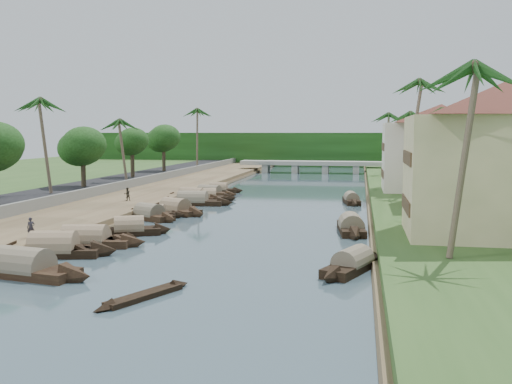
% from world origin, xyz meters
% --- Properties ---
extents(ground, '(220.00, 220.00, 0.00)m').
position_xyz_m(ground, '(0.00, 0.00, 0.00)').
color(ground, '#3C505A').
rests_on(ground, ground).
extents(left_bank, '(10.00, 180.00, 0.80)m').
position_xyz_m(left_bank, '(-16.00, 20.00, 0.40)').
color(left_bank, brown).
rests_on(left_bank, ground).
extents(right_bank, '(16.00, 180.00, 1.20)m').
position_xyz_m(right_bank, '(19.00, 20.00, 0.60)').
color(right_bank, '#2D4C1E').
rests_on(right_bank, ground).
extents(road, '(8.00, 180.00, 1.40)m').
position_xyz_m(road, '(-24.50, 20.00, 0.70)').
color(road, black).
rests_on(road, ground).
extents(retaining_wall, '(0.40, 180.00, 1.10)m').
position_xyz_m(retaining_wall, '(-20.20, 20.00, 1.35)').
color(retaining_wall, slate).
rests_on(retaining_wall, left_bank).
extents(treeline, '(120.00, 14.00, 8.00)m').
position_xyz_m(treeline, '(0.00, 100.00, 4.00)').
color(treeline, '#14330D').
rests_on(treeline, ground).
extents(bridge, '(28.00, 4.00, 2.40)m').
position_xyz_m(bridge, '(0.00, 72.00, 1.72)').
color(bridge, gray).
rests_on(bridge, ground).
extents(building_near, '(14.85, 14.85, 10.20)m').
position_xyz_m(building_near, '(18.99, -2.00, 6.38)').
color(building_near, beige).
rests_on(building_near, right_bank).
extents(building_mid, '(14.11, 14.11, 9.70)m').
position_xyz_m(building_mid, '(19.99, 14.00, 6.13)').
color(building_mid, '#DEAA9D').
rests_on(building_mid, right_bank).
extents(building_far, '(15.59, 15.59, 10.20)m').
position_xyz_m(building_far, '(18.99, 28.00, 6.38)').
color(building_far, silver).
rests_on(building_far, right_bank).
extents(building_distant, '(12.62, 12.62, 9.20)m').
position_xyz_m(building_distant, '(19.99, 48.00, 5.88)').
color(building_distant, beige).
rests_on(building_distant, right_bank).
extents(sampan_0, '(9.77, 3.58, 2.48)m').
position_xyz_m(sampan_0, '(-8.95, -13.01, 0.42)').
color(sampan_0, black).
rests_on(sampan_0, ground).
extents(sampan_1, '(8.76, 3.73, 2.50)m').
position_xyz_m(sampan_1, '(-9.93, -7.92, 0.42)').
color(sampan_1, black).
rests_on(sampan_1, ground).
extents(sampan_2, '(9.12, 3.07, 2.34)m').
position_xyz_m(sampan_2, '(-9.39, -4.58, 0.42)').
color(sampan_2, black).
rests_on(sampan_2, ground).
extents(sampan_3, '(7.11, 4.37, 1.97)m').
position_xyz_m(sampan_3, '(-10.18, -6.84, 0.41)').
color(sampan_3, black).
rests_on(sampan_3, ground).
extents(sampan_4, '(6.51, 2.50, 1.87)m').
position_xyz_m(sampan_4, '(-9.30, -3.52, 0.41)').
color(sampan_4, black).
rests_on(sampan_4, ground).
extents(sampan_5, '(6.93, 4.24, 2.19)m').
position_xyz_m(sampan_5, '(-8.15, 0.35, 0.42)').
color(sampan_5, black).
rests_on(sampan_5, ground).
extents(sampan_6, '(7.23, 5.00, 2.20)m').
position_xyz_m(sampan_6, '(-9.50, 8.25, 0.42)').
color(sampan_6, black).
rests_on(sampan_6, ground).
extents(sampan_7, '(6.38, 1.75, 1.75)m').
position_xyz_m(sampan_7, '(-9.55, 9.48, 0.40)').
color(sampan_7, black).
rests_on(sampan_7, ground).
extents(sampan_8, '(7.78, 5.19, 2.39)m').
position_xyz_m(sampan_8, '(-8.24, 12.08, 0.42)').
color(sampan_8, black).
rests_on(sampan_8, ground).
extents(sampan_9, '(9.54, 2.48, 2.36)m').
position_xyz_m(sampan_9, '(-8.58, 19.20, 0.42)').
color(sampan_9, black).
rests_on(sampan_9, ground).
extents(sampan_10, '(8.62, 3.00, 2.32)m').
position_xyz_m(sampan_10, '(-9.81, 22.97, 0.42)').
color(sampan_10, black).
rests_on(sampan_10, ground).
extents(sampan_11, '(7.80, 3.76, 2.20)m').
position_xyz_m(sampan_11, '(-8.20, 23.06, 0.42)').
color(sampan_11, black).
rests_on(sampan_11, ground).
extents(sampan_12, '(8.30, 3.74, 1.99)m').
position_xyz_m(sampan_12, '(-9.16, 28.48, 0.41)').
color(sampan_12, black).
rests_on(sampan_12, ground).
extents(sampan_13, '(7.03, 2.09, 1.94)m').
position_xyz_m(sampan_13, '(-8.95, 32.42, 0.41)').
color(sampan_13, black).
rests_on(sampan_13, ground).
extents(sampan_14, '(4.37, 7.88, 1.96)m').
position_xyz_m(sampan_14, '(9.51, -8.44, 0.41)').
color(sampan_14, black).
rests_on(sampan_14, ground).
extents(sampan_15, '(2.62, 8.51, 2.24)m').
position_xyz_m(sampan_15, '(9.20, 4.78, 0.42)').
color(sampan_15, black).
rests_on(sampan_15, ground).
extents(sampan_16, '(2.40, 7.41, 1.84)m').
position_xyz_m(sampan_16, '(8.90, 24.06, 0.40)').
color(sampan_16, black).
rests_on(sampan_16, ground).
extents(canoe_0, '(3.46, 6.01, 0.83)m').
position_xyz_m(canoe_0, '(-0.48, -15.92, 0.10)').
color(canoe_0, black).
rests_on(canoe_0, ground).
extents(canoe_1, '(5.17, 2.20, 0.83)m').
position_xyz_m(canoe_1, '(-9.23, -0.63, 0.10)').
color(canoe_1, black).
rests_on(canoe_1, ground).
extents(canoe_2, '(5.68, 1.58, 0.82)m').
position_xyz_m(canoe_2, '(-9.61, 20.08, 0.10)').
color(canoe_2, black).
rests_on(canoe_2, ground).
extents(palm_0, '(3.20, 3.20, 11.98)m').
position_xyz_m(palm_0, '(15.00, -9.51, 11.39)').
color(palm_0, '#72604C').
rests_on(palm_0, ground).
extents(palm_1, '(3.20, 3.20, 10.11)m').
position_xyz_m(palm_1, '(16.00, 5.35, 9.57)').
color(palm_1, '#72604C').
rests_on(palm_1, ground).
extents(palm_2, '(3.20, 3.20, 13.95)m').
position_xyz_m(palm_2, '(15.00, 22.57, 13.28)').
color(palm_2, '#72604C').
rests_on(palm_2, ground).
extents(palm_3, '(3.20, 3.20, 11.09)m').
position_xyz_m(palm_3, '(16.00, 39.77, 10.52)').
color(palm_3, '#72604C').
rests_on(palm_3, ground).
extents(palm_5, '(3.20, 3.20, 11.79)m').
position_xyz_m(palm_5, '(-24.00, 15.71, 11.40)').
color(palm_5, '#72604C').
rests_on(palm_5, ground).
extents(palm_6, '(3.20, 3.20, 9.84)m').
position_xyz_m(palm_6, '(-22.00, 31.83, 9.52)').
color(palm_6, '#72604C').
rests_on(palm_6, ground).
extents(palm_7, '(3.20, 3.20, 11.43)m').
position_xyz_m(palm_7, '(14.00, 54.73, 10.84)').
color(palm_7, '#72604C').
rests_on(palm_7, ground).
extents(palm_8, '(3.20, 3.20, 12.50)m').
position_xyz_m(palm_8, '(-20.50, 61.84, 12.07)').
color(palm_8, '#72604C').
rests_on(palm_8, ground).
extents(tree_3, '(5.43, 5.43, 7.19)m').
position_xyz_m(tree_3, '(-24.00, 23.73, 6.29)').
color(tree_3, '#4A3C2A').
rests_on(tree_3, ground).
extents(tree_4, '(4.58, 4.58, 7.18)m').
position_xyz_m(tree_4, '(-24.00, 39.24, 6.60)').
color(tree_4, '#4A3C2A').
rests_on(tree_4, ground).
extents(tree_5, '(5.33, 5.33, 7.83)m').
position_xyz_m(tree_5, '(-24.00, 53.19, 6.95)').
color(tree_5, '#4A3C2A').
rests_on(tree_5, ground).
extents(tree_6, '(3.99, 3.99, 6.29)m').
position_xyz_m(tree_6, '(24.00, 29.63, 5.75)').
color(tree_6, '#4A3C2A').
rests_on(tree_6, ground).
extents(person_near, '(0.62, 0.59, 1.43)m').
position_xyz_m(person_near, '(-12.65, -6.09, 1.51)').
color(person_near, '#28262E').
rests_on(person_near, left_bank).
extents(person_far, '(0.87, 0.87, 1.42)m').
position_xyz_m(person_far, '(-14.74, 15.46, 1.51)').
color(person_far, '#2B271E').
rests_on(person_far, left_bank).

